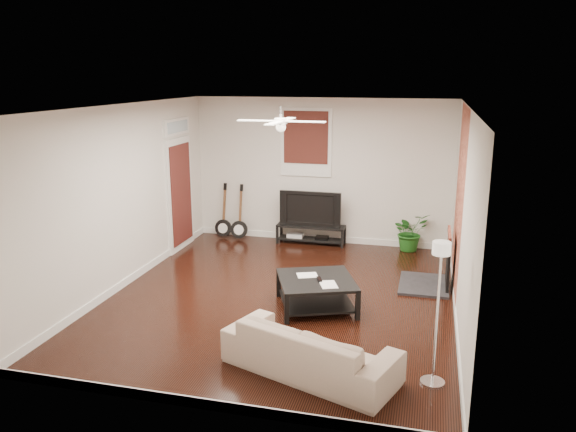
% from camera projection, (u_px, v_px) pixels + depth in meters
% --- Properties ---
extents(room, '(5.01, 6.01, 2.81)m').
position_uv_depth(room, '(281.00, 206.00, 8.08)').
color(room, black).
rests_on(room, ground).
extents(brick_accent, '(0.02, 2.20, 2.80)m').
position_uv_depth(brick_accent, '(459.00, 200.00, 8.42)').
color(brick_accent, brown).
rests_on(brick_accent, floor).
extents(fireplace, '(0.80, 1.10, 0.92)m').
position_uv_depth(fireplace, '(435.00, 259.00, 8.72)').
color(fireplace, black).
rests_on(fireplace, floor).
extents(window_back, '(1.00, 0.06, 1.30)m').
position_uv_depth(window_back, '(306.00, 143.00, 10.81)').
color(window_back, '#3A170F').
rests_on(window_back, wall_back).
extents(door_left, '(0.08, 1.00, 2.50)m').
position_uv_depth(door_left, '(180.00, 184.00, 10.49)').
color(door_left, white).
rests_on(door_left, wall_left).
extents(tv_stand, '(1.33, 0.35, 0.37)m').
position_uv_depth(tv_stand, '(311.00, 234.00, 11.02)').
color(tv_stand, black).
rests_on(tv_stand, floor).
extents(tv, '(1.19, 0.16, 0.69)m').
position_uv_depth(tv, '(311.00, 208.00, 10.91)').
color(tv, black).
rests_on(tv, tv_stand).
extents(coffee_table, '(1.34, 1.34, 0.43)m').
position_uv_depth(coffee_table, '(316.00, 293.00, 8.00)').
color(coffee_table, black).
rests_on(coffee_table, floor).
extents(sofa, '(2.10, 1.40, 0.57)m').
position_uv_depth(sofa, '(310.00, 349.00, 6.24)').
color(sofa, tan).
rests_on(sofa, floor).
extents(floor_lamp, '(0.34, 0.34, 1.60)m').
position_uv_depth(floor_lamp, '(437.00, 315.00, 5.89)').
color(floor_lamp, silver).
rests_on(floor_lamp, floor).
extents(potted_plant, '(0.86, 0.84, 0.72)m').
position_uv_depth(potted_plant, '(410.00, 232.00, 10.57)').
color(potted_plant, '#1D5B1A').
rests_on(potted_plant, floor).
extents(guitar_left, '(0.35, 0.25, 1.11)m').
position_uv_depth(guitar_left, '(223.00, 211.00, 11.34)').
color(guitar_left, black).
rests_on(guitar_left, floor).
extents(guitar_right, '(0.36, 0.27, 1.11)m').
position_uv_depth(guitar_right, '(239.00, 212.00, 11.23)').
color(guitar_right, black).
rests_on(guitar_right, floor).
extents(ceiling_fan, '(1.24, 1.24, 0.32)m').
position_uv_depth(ceiling_fan, '(281.00, 121.00, 7.79)').
color(ceiling_fan, white).
rests_on(ceiling_fan, ceiling).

